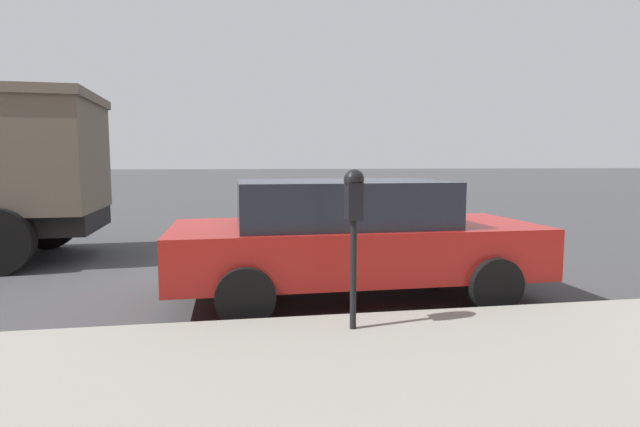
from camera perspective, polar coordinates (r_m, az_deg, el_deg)
name	(u,v)px	position (r m, az deg, el deg)	size (l,w,h in m)	color
ground_plane	(329,280)	(7.44, 1.02, -7.56)	(220.00, 220.00, 0.00)	#424244
parking_meter	(354,207)	(4.60, 3.87, 0.69)	(0.21, 0.19, 1.50)	black
car_red	(350,236)	(6.41, 3.51, -2.56)	(2.18, 4.62, 1.50)	#B21E19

